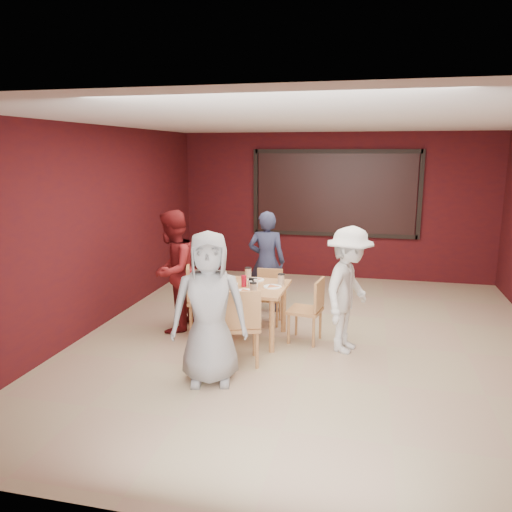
% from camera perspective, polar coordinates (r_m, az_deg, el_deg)
% --- Properties ---
extents(floor, '(7.00, 7.00, 0.00)m').
position_cam_1_polar(floor, '(6.72, 6.36, -9.52)').
color(floor, tan).
rests_on(floor, ground).
extents(window_blinds, '(3.00, 0.02, 1.50)m').
position_cam_1_polar(window_blinds, '(9.73, 9.03, 7.07)').
color(window_blinds, black).
extents(dining_table, '(0.94, 0.94, 0.88)m').
position_cam_1_polar(dining_table, '(6.52, -0.63, -4.16)').
color(dining_table, tan).
rests_on(dining_table, floor).
extents(chair_front, '(0.57, 0.57, 0.93)m').
position_cam_1_polar(chair_front, '(5.75, -1.79, -7.60)').
color(chair_front, tan).
rests_on(chair_front, floor).
extents(chair_back, '(0.39, 0.39, 0.77)m').
position_cam_1_polar(chair_back, '(7.23, 1.48, -4.23)').
color(chair_back, tan).
rests_on(chair_back, floor).
extents(chair_left, '(0.59, 0.59, 0.95)m').
position_cam_1_polar(chair_left, '(6.80, -6.63, -4.47)').
color(chair_left, tan).
rests_on(chair_left, floor).
extents(chair_right, '(0.47, 0.47, 0.85)m').
position_cam_1_polar(chair_right, '(6.50, 6.24, -5.78)').
color(chair_right, tan).
rests_on(chair_right, floor).
extents(diner_front, '(0.92, 0.72, 1.65)m').
position_cam_1_polar(diner_front, '(5.30, -5.38, -5.97)').
color(diner_front, '#989898').
rests_on(diner_front, floor).
extents(diner_back, '(0.60, 0.42, 1.56)m').
position_cam_1_polar(diner_back, '(7.66, 1.22, -0.64)').
color(diner_back, '#2A2E4A').
rests_on(diner_back, floor).
extents(diner_left, '(0.64, 0.81, 1.67)m').
position_cam_1_polar(diner_left, '(6.92, -9.48, -1.71)').
color(diner_left, maroon).
rests_on(diner_left, floor).
extents(diner_right, '(0.86, 1.14, 1.56)m').
position_cam_1_polar(diner_right, '(6.21, 10.53, -3.84)').
color(diner_right, white).
rests_on(diner_right, floor).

